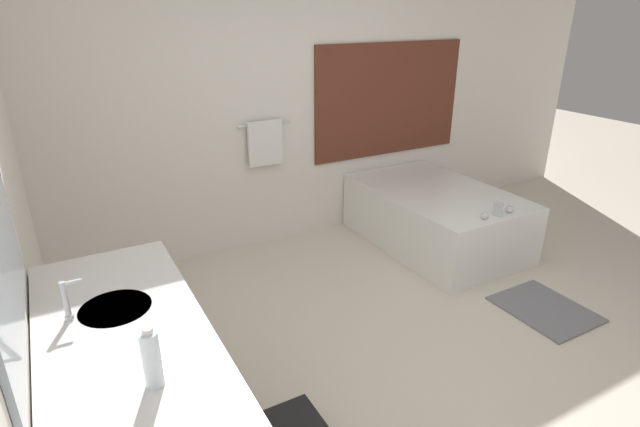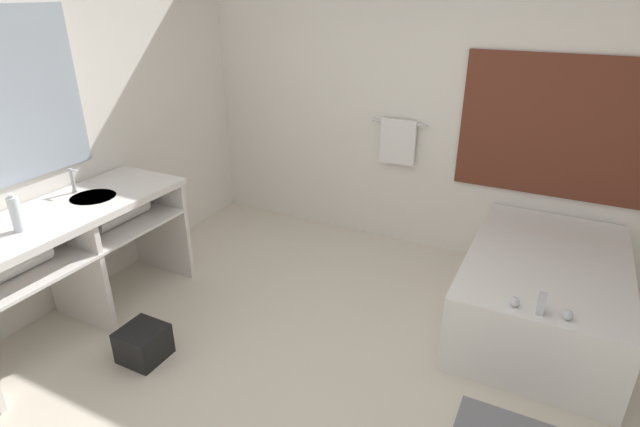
{
  "view_description": "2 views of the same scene",
  "coord_description": "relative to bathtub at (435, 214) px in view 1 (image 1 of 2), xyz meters",
  "views": [
    {
      "loc": [
        -1.98,
        -1.88,
        2.11
      ],
      "look_at": [
        -0.48,
        0.83,
        0.82
      ],
      "focal_mm": 28.0,
      "sensor_mm": 36.0,
      "label": 1
    },
    {
      "loc": [
        1.02,
        -1.98,
        2.22
      ],
      "look_at": [
        -0.4,
        0.82,
        0.8
      ],
      "focal_mm": 28.0,
      "sensor_mm": 36.0,
      "label": 2
    }
  ],
  "objects": [
    {
      "name": "sink_faucet",
      "position": [
        -3.11,
        -1.2,
        0.68
      ],
      "size": [
        0.09,
        0.04,
        0.18
      ],
      "color": "silver",
      "rests_on": "vanity_counter"
    },
    {
      "name": "bath_mat",
      "position": [
        -0.04,
        -1.3,
        -0.29
      ],
      "size": [
        0.55,
        0.66,
        0.02
      ],
      "color": "slate",
      "rests_on": "ground_plane"
    },
    {
      "name": "bathtub",
      "position": [
        0.0,
        0.0,
        0.0
      ],
      "size": [
        1.03,
        1.62,
        0.66
      ],
      "color": "white",
      "rests_on": "ground_plane"
    },
    {
      "name": "ground_plane",
      "position": [
        -1.07,
        -1.38,
        -0.3
      ],
      "size": [
        16.0,
        16.0,
        0.0
      ],
      "primitive_type": "plane",
      "color": "beige",
      "rests_on": "ground"
    },
    {
      "name": "wall_back_with_blinds",
      "position": [
        -1.04,
        0.85,
        1.05
      ],
      "size": [
        7.4,
        0.13,
        2.7
      ],
      "color": "white",
      "rests_on": "ground_plane"
    },
    {
      "name": "vanity_counter",
      "position": [
        -2.93,
        -1.43,
        0.35
      ],
      "size": [
        0.66,
        1.69,
        0.89
      ],
      "color": "white",
      "rests_on": "ground_plane"
    },
    {
      "name": "water_bottle_1",
      "position": [
        -2.88,
        -1.78,
        0.7
      ],
      "size": [
        0.07,
        0.07,
        0.24
      ],
      "color": "white",
      "rests_on": "vanity_counter"
    }
  ]
}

